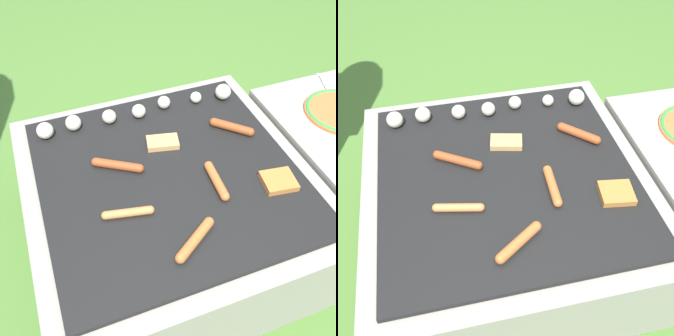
# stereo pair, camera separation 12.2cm
# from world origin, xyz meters

# --- Properties ---
(ground_plane) EXTENTS (14.00, 14.00, 0.00)m
(ground_plane) POSITION_xyz_m (0.00, 0.00, 0.00)
(ground_plane) COLOR #47702D
(grill) EXTENTS (0.90, 0.90, 0.36)m
(grill) POSITION_xyz_m (0.00, 0.00, 0.18)
(grill) COLOR gray
(grill) RESTS_ON ground_plane
(side_ledge) EXTENTS (0.48, 0.58, 0.36)m
(side_ledge) POSITION_xyz_m (0.70, 0.01, 0.18)
(side_ledge) COLOR gray
(side_ledge) RESTS_ON ground_plane
(sausage_front_left) EXTENTS (0.04, 0.16, 0.03)m
(sausage_front_left) POSITION_xyz_m (0.12, -0.10, 0.37)
(sausage_front_left) COLOR #B7602D
(sausage_front_left) RESTS_ON grill
(sausage_back_right) EXTENTS (0.15, 0.05, 0.02)m
(sausage_back_right) POSITION_xyz_m (-0.17, -0.12, 0.37)
(sausage_back_right) COLOR #C6753D
(sausage_back_right) RESTS_ON grill
(sausage_back_left) EXTENTS (0.15, 0.10, 0.03)m
(sausage_back_left) POSITION_xyz_m (-0.14, 0.07, 0.37)
(sausage_back_left) COLOR #93421E
(sausage_back_left) RESTS_ON grill
(sausage_front_center) EXTENTS (0.12, 0.12, 0.03)m
(sausage_front_center) POSITION_xyz_m (0.28, 0.11, 0.37)
(sausage_front_center) COLOR #93421E
(sausage_front_center) RESTS_ON grill
(sausage_front_right) EXTENTS (0.15, 0.11, 0.03)m
(sausage_front_right) POSITION_xyz_m (-0.02, -0.27, 0.37)
(sausage_front_right) COLOR #B7602D
(sausage_front_right) RESTS_ON grill
(bread_slice_center) EXTENTS (0.11, 0.10, 0.02)m
(bread_slice_center) POSITION_xyz_m (0.30, -0.16, 0.37)
(bread_slice_center) COLOR #B27033
(bread_slice_center) RESTS_ON grill
(bread_slice_right) EXTENTS (0.12, 0.09, 0.02)m
(bread_slice_right) POSITION_xyz_m (0.03, 0.13, 0.37)
(bread_slice_right) COLOR tan
(bread_slice_right) RESTS_ON grill
(mushroom_row) EXTENTS (0.72, 0.08, 0.06)m
(mushroom_row) POSITION_xyz_m (-0.02, 0.30, 0.39)
(mushroom_row) COLOR beige
(mushroom_row) RESTS_ON grill
(fork_utensil) EXTENTS (0.07, 0.16, 0.01)m
(fork_utensil) POSITION_xyz_m (0.75, 0.23, 0.36)
(fork_utensil) COLOR silver
(fork_utensil) RESTS_ON side_ledge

